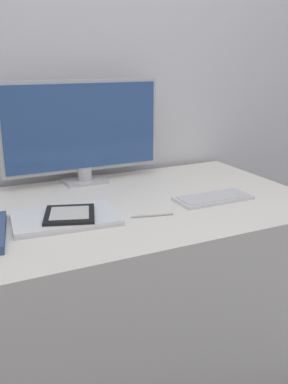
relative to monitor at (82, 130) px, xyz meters
The scene contains 7 objects.
wall_back 0.32m from the monitor, 89.04° to the left, with size 3.60×0.05×2.40m.
desk 0.64m from the monitor, 89.58° to the right, with size 1.38×0.77×0.70m.
monitor is the anchor object (origin of this frame).
keyboard 0.57m from the monitor, 49.92° to the right, with size 0.27×0.12×0.01m.
laptop 0.46m from the monitor, 116.35° to the right, with size 0.34×0.24×0.02m.
ereader 0.46m from the monitor, 114.14° to the right, with size 0.19×0.20×0.01m.
pen 0.51m from the monitor, 80.99° to the right, with size 0.13×0.04×0.01m.
Camera 1 is at (-0.50, -1.14, 1.18)m, focal length 40.00 mm.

